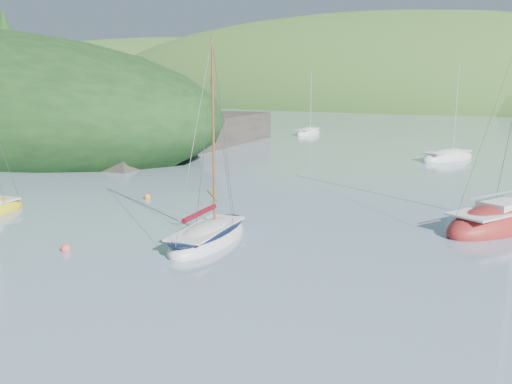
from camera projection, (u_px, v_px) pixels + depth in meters
The scene contains 6 objects.
ground at pixel (160, 287), 22.11m from camera, with size 700.00×700.00×0.00m, color gray.
daysailer_white at pixel (208, 237), 28.24m from camera, with size 3.94×7.26×10.59m.
sloop_red at pixel (503, 223), 31.00m from camera, with size 6.27×9.54×13.37m.
distant_sloop_a at pixel (447, 158), 56.84m from camera, with size 4.99×7.68×10.35m.
distant_sloop_c at pixel (308, 133), 83.16m from camera, with size 2.89×6.92×9.64m.
mooring_buoys at pixel (187, 233), 29.41m from camera, with size 24.90×11.37×0.47m.
Camera 1 is at (14.54, -15.56, 7.93)m, focal length 40.00 mm.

